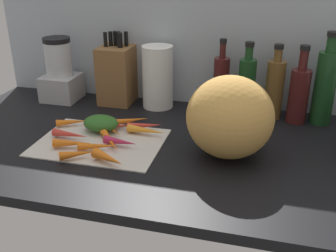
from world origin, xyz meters
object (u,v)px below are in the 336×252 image
Objects in this scene: carrot_0 at (108,158)px; paper_towel_roll at (158,77)px; bottle_4 at (325,86)px; carrot_4 at (77,154)px; carrot_11 at (121,142)px; bottle_3 at (299,94)px; knife_block at (118,74)px; carrot_9 at (108,127)px; bottle_1 at (246,87)px; bottle_0 at (221,84)px; winter_squash at (230,117)px; carrot_7 at (110,140)px; blender_appliance at (60,74)px; carrot_1 at (123,121)px; carrot_6 at (144,126)px; carrot_10 at (73,122)px; cutting_board at (100,142)px; carrot_2 at (147,130)px; bottle_2 at (274,88)px; carrot_12 at (71,135)px; carrot_3 at (72,143)px; carrot_5 at (114,126)px; carrot_8 at (98,146)px.

carrot_0 is 0.47× the size of paper_towel_roll.
carrot_4 is at bearing -146.35° from bottle_4.
carrot_0 is 11.19cm from carrot_11.
bottle_3 is at bearing -170.74° from bottle_4.
bottle_4 is (76.62, -2.74, 2.21)cm from knife_block.
carrot_9 is 0.60× the size of bottle_1.
winter_squash is at bearing -78.45° from bottle_0.
carrot_7 is 0.62× the size of blender_appliance.
carrot_11 is 72.03cm from bottle_4.
carrot_1 is at bearing -104.39° from paper_towel_roll.
bottle_0 reaches higher than carrot_6.
carrot_6 is 25.06cm from carrot_10.
carrot_10 is (-13.92, 9.13, 1.56)cm from cutting_board.
bottle_2 reaches higher than carrot_2.
carrot_11 is 0.39× the size of knife_block.
blender_appliance is (-31.04, 33.71, 10.44)cm from cutting_board.
bottle_2 reaches higher than carrot_0.
carrot_6 is 0.44× the size of bottle_2.
paper_towel_roll is (40.01, 1.95, 1.04)cm from blender_appliance.
bottle_4 reaches higher than paper_towel_roll.
knife_block is at bearing 174.07° from paper_towel_roll.
carrot_4 is at bearing -98.22° from cutting_board.
winter_squash is (32.34, 3.94, 9.97)cm from carrot_11.
bottle_3 reaches higher than carrot_12.
bottle_2 is (39.31, 27.06, 9.05)cm from carrot_2.
carrot_5 is (7.45, 15.83, -0.28)cm from carrot_3.
carrot_4 is 0.95× the size of carrot_11.
bottle_2 is 0.84× the size of bottle_4.
carrot_11 is at bearing -149.21° from bottle_4.
blender_appliance is (-17.13, 24.59, 8.87)cm from carrot_10.
cutting_board is 2.49× the size of carrot_7.
carrot_8 is 0.48× the size of blender_appliance.
cutting_board is 13.28cm from carrot_1.
carrot_8 and carrot_10 have the same top height.
carrot_10 is 0.42× the size of bottle_2.
winter_squash is (46.30, 8.61, 9.92)cm from carrot_3.
bottle_1 reaches higher than carrot_0.
bottle_0 is at bearing 54.42° from carrot_4.
carrot_9 is at bearing 93.16° from cutting_board.
carrot_4 is 60.40cm from bottle_0.
carrot_5 is 0.43× the size of bottle_0.
bottle_0 is (42.83, 36.98, 8.90)cm from carrot_12.
carrot_1 is at bearing -161.53° from bottle_4.
carrot_9 is (-2.40, 13.94, -0.06)cm from carrot_8.
carrot_6 reaches higher than cutting_board.
bottle_4 reaches higher than winter_squash.
carrot_1 is 1.47× the size of carrot_12.
carrot_9 reaches higher than cutting_board.
bottle_1 is (2.44, 31.48, -0.67)cm from winter_squash.
bottle_3 is (47.61, 25.09, 8.39)cm from carrot_2.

